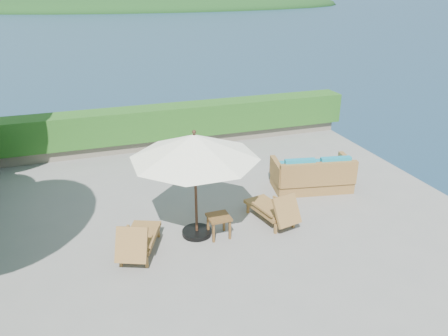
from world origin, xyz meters
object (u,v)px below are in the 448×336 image
object	(u,v)px
wicker_loveseat	(313,176)
lounge_left	(138,240)
lounge_right	(274,209)
patio_umbrella	(195,148)
side_table	(219,220)

from	to	relation	value
wicker_loveseat	lounge_left	bearing A→B (deg)	-151.67
lounge_left	lounge_right	bearing A→B (deg)	27.92
patio_umbrella	wicker_loveseat	size ratio (longest dim) A/B	1.61
side_table	lounge_left	bearing A→B (deg)	-175.37
lounge_left	wicker_loveseat	size ratio (longest dim) A/B	0.72
side_table	wicker_loveseat	xyz separation A→B (m)	(3.05, 1.42, -0.02)
patio_umbrella	side_table	bearing A→B (deg)	-27.45
lounge_left	wicker_loveseat	bearing A→B (deg)	40.42
side_table	wicker_loveseat	bearing A→B (deg)	24.90
patio_umbrella	wicker_loveseat	world-z (taller)	patio_umbrella
lounge_right	wicker_loveseat	xyz separation A→B (m)	(1.69, 1.26, 0.04)
lounge_right	side_table	xyz separation A→B (m)	(-1.37, -0.16, 0.06)
patio_umbrella	lounge_right	world-z (taller)	patio_umbrella
lounge_right	patio_umbrella	bearing A→B (deg)	165.44
patio_umbrella	wicker_loveseat	distance (m)	4.03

